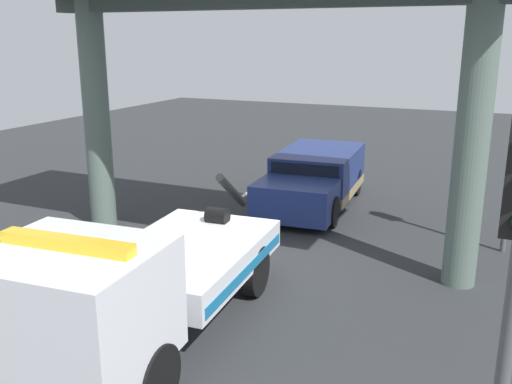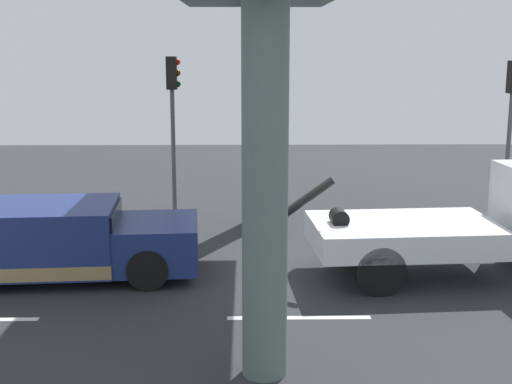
% 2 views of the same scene
% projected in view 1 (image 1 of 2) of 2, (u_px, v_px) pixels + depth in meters
% --- Properties ---
extents(ground_plane, '(60.00, 40.00, 0.10)m').
position_uv_depth(ground_plane, '(246.00, 262.00, 12.95)').
color(ground_plane, '#2D3033').
extents(lane_stripe_west, '(2.60, 0.16, 0.01)m').
position_uv_depth(lane_stripe_west, '(258.00, 187.00, 19.15)').
color(lane_stripe_west, silver).
rests_on(lane_stripe_west, ground).
extents(lane_stripe_mid, '(2.60, 0.16, 0.01)m').
position_uv_depth(lane_stripe_mid, '(158.00, 245.00, 13.87)').
color(lane_stripe_mid, silver).
rests_on(lane_stripe_mid, ground).
extents(tow_truck_white, '(7.32, 2.79, 2.46)m').
position_uv_depth(tow_truck_white, '(131.00, 285.00, 8.82)').
color(tow_truck_white, white).
rests_on(tow_truck_white, ground).
extents(towed_van_green, '(5.34, 2.53, 1.58)m').
position_uv_depth(towed_van_green, '(314.00, 180.00, 17.01)').
color(towed_van_green, navy).
rests_on(towed_van_green, ground).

